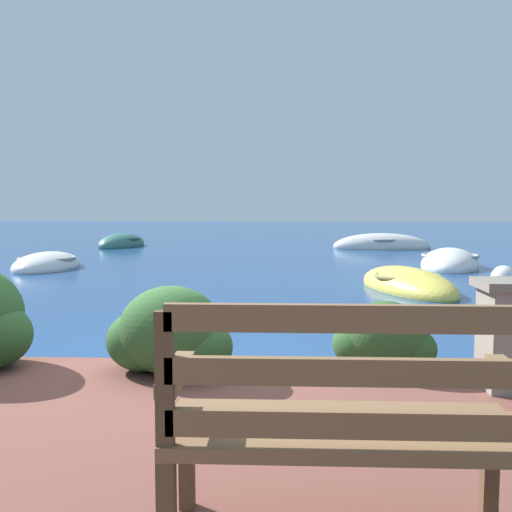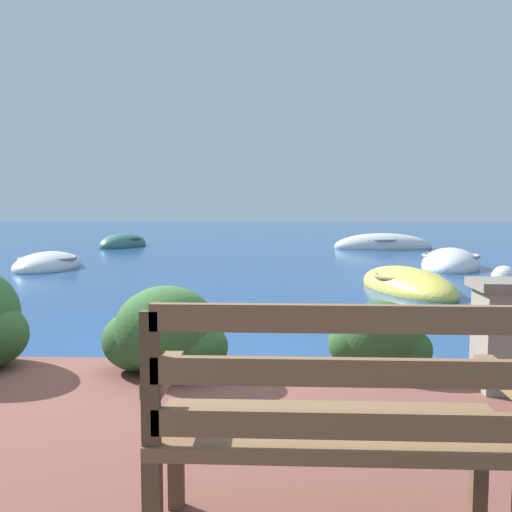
% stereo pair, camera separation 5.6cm
% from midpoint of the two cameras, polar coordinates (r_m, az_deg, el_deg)
% --- Properties ---
extents(ground_plane, '(80.00, 80.00, 0.00)m').
position_cam_midpoint_polar(ground_plane, '(4.76, -7.63, -12.68)').
color(ground_plane, navy).
extents(park_bench, '(1.29, 0.48, 0.93)m').
position_cam_midpoint_polar(park_bench, '(2.12, 8.42, -15.96)').
color(park_bench, brown).
rests_on(park_bench, patio_terrace).
extents(hedge_clump_centre, '(0.95, 0.68, 0.65)m').
position_cam_midpoint_polar(hedge_clump_centre, '(4.26, -8.74, -7.85)').
color(hedge_clump_centre, '#2D5628').
rests_on(hedge_clump_centre, patio_terrace).
extents(hedge_clump_right, '(0.76, 0.55, 0.52)m').
position_cam_midpoint_polar(hedge_clump_right, '(4.40, 12.68, -8.23)').
color(hedge_clump_right, '#284C23').
rests_on(hedge_clump_right, patio_terrace).
extents(rowboat_nearest, '(1.74, 2.88, 0.66)m').
position_cam_midpoint_polar(rowboat_nearest, '(9.98, 15.03, -2.95)').
color(rowboat_nearest, '#DBC64C').
rests_on(rowboat_nearest, ground_plane).
extents(rowboat_mid, '(1.33, 2.29, 0.65)m').
position_cam_midpoint_polar(rowboat_mid, '(13.60, -19.98, -0.91)').
color(rowboat_mid, silver).
rests_on(rowboat_mid, ground_plane).
extents(rowboat_far, '(1.94, 2.70, 0.78)m').
position_cam_midpoint_polar(rowboat_far, '(13.62, 18.97, -0.83)').
color(rowboat_far, silver).
rests_on(rowboat_far, ground_plane).
extents(rowboat_outer, '(3.12, 1.28, 0.87)m').
position_cam_midpoint_polar(rowboat_outer, '(18.58, 12.66, 0.92)').
color(rowboat_outer, silver).
rests_on(rowboat_outer, ground_plane).
extents(rowboat_distant, '(1.67, 2.57, 0.77)m').
position_cam_midpoint_polar(rowboat_distant, '(19.66, -13.07, 1.13)').
color(rowboat_distant, '#336B5B').
rests_on(rowboat_distant, ground_plane).
extents(mooring_buoy, '(0.51, 0.51, 0.46)m').
position_cam_midpoint_polar(mooring_buoy, '(11.50, 23.68, -2.03)').
color(mooring_buoy, white).
rests_on(mooring_buoy, ground_plane).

